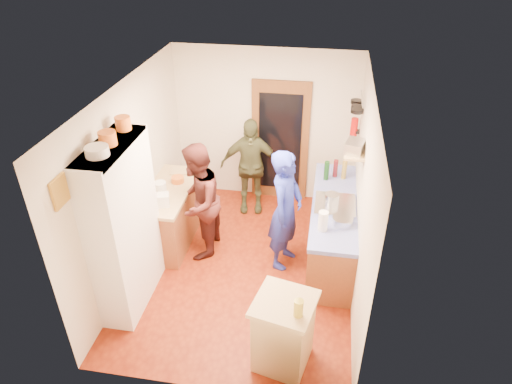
% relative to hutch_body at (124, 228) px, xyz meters
% --- Properties ---
extents(floor, '(3.00, 4.00, 0.02)m').
position_rel_hutch_body_xyz_m(floor, '(1.30, 0.80, -1.11)').
color(floor, maroon).
rests_on(floor, ground).
extents(ceiling, '(3.00, 4.00, 0.02)m').
position_rel_hutch_body_xyz_m(ceiling, '(1.30, 0.80, 1.51)').
color(ceiling, silver).
rests_on(ceiling, ground).
extents(wall_back, '(3.00, 0.02, 2.60)m').
position_rel_hutch_body_xyz_m(wall_back, '(1.30, 2.81, 0.20)').
color(wall_back, beige).
rests_on(wall_back, ground).
extents(wall_front, '(3.00, 0.02, 2.60)m').
position_rel_hutch_body_xyz_m(wall_front, '(1.30, -1.21, 0.20)').
color(wall_front, beige).
rests_on(wall_front, ground).
extents(wall_left, '(0.02, 4.00, 2.60)m').
position_rel_hutch_body_xyz_m(wall_left, '(-0.21, 0.80, 0.20)').
color(wall_left, beige).
rests_on(wall_left, ground).
extents(wall_right, '(0.02, 4.00, 2.60)m').
position_rel_hutch_body_xyz_m(wall_right, '(2.81, 0.80, 0.20)').
color(wall_right, beige).
rests_on(wall_right, ground).
extents(door_frame, '(0.95, 0.06, 2.10)m').
position_rel_hutch_body_xyz_m(door_frame, '(1.55, 2.77, -0.05)').
color(door_frame, brown).
rests_on(door_frame, ground).
extents(door_glass, '(0.70, 0.02, 1.70)m').
position_rel_hutch_body_xyz_m(door_glass, '(1.55, 2.74, -0.05)').
color(door_glass, black).
rests_on(door_glass, door_frame).
extents(hutch_body, '(0.40, 1.20, 2.20)m').
position_rel_hutch_body_xyz_m(hutch_body, '(0.00, 0.00, 0.00)').
color(hutch_body, white).
rests_on(hutch_body, ground).
extents(hutch_top_shelf, '(0.40, 1.14, 0.04)m').
position_rel_hutch_body_xyz_m(hutch_top_shelf, '(0.00, 0.00, 1.08)').
color(hutch_top_shelf, white).
rests_on(hutch_top_shelf, hutch_body).
extents(plate_stack, '(0.24, 0.24, 0.10)m').
position_rel_hutch_body_xyz_m(plate_stack, '(0.00, -0.26, 1.15)').
color(plate_stack, white).
rests_on(plate_stack, hutch_top_shelf).
extents(orange_pot_a, '(0.19, 0.19, 0.15)m').
position_rel_hutch_body_xyz_m(orange_pot_a, '(0.00, 0.00, 1.18)').
color(orange_pot_a, orange).
rests_on(orange_pot_a, hutch_top_shelf).
extents(orange_pot_b, '(0.18, 0.18, 0.16)m').
position_rel_hutch_body_xyz_m(orange_pot_b, '(0.00, 0.41, 1.18)').
color(orange_pot_b, orange).
rests_on(orange_pot_b, hutch_top_shelf).
extents(left_counter_base, '(0.60, 1.40, 0.85)m').
position_rel_hutch_body_xyz_m(left_counter_base, '(0.10, 1.25, -0.68)').
color(left_counter_base, brown).
rests_on(left_counter_base, ground).
extents(left_counter_top, '(0.64, 1.44, 0.05)m').
position_rel_hutch_body_xyz_m(left_counter_top, '(0.10, 1.25, -0.23)').
color(left_counter_top, tan).
rests_on(left_counter_top, left_counter_base).
extents(toaster, '(0.27, 0.22, 0.18)m').
position_rel_hutch_body_xyz_m(toaster, '(0.15, 0.82, -0.11)').
color(toaster, white).
rests_on(toaster, left_counter_top).
extents(kettle, '(0.19, 0.19, 0.19)m').
position_rel_hutch_body_xyz_m(kettle, '(0.05, 1.10, -0.10)').
color(kettle, white).
rests_on(kettle, left_counter_top).
extents(orange_bowl, '(0.22, 0.22, 0.08)m').
position_rel_hutch_body_xyz_m(orange_bowl, '(0.18, 1.47, -0.16)').
color(orange_bowl, orange).
rests_on(orange_bowl, left_counter_top).
extents(chopping_board, '(0.34, 0.28, 0.02)m').
position_rel_hutch_body_xyz_m(chopping_board, '(0.12, 1.77, -0.19)').
color(chopping_board, tan).
rests_on(chopping_board, left_counter_top).
extents(right_counter_base, '(0.60, 2.20, 0.84)m').
position_rel_hutch_body_xyz_m(right_counter_base, '(2.50, 1.30, -0.68)').
color(right_counter_base, brown).
rests_on(right_counter_base, ground).
extents(right_counter_top, '(0.62, 2.22, 0.06)m').
position_rel_hutch_body_xyz_m(right_counter_top, '(2.50, 1.30, -0.23)').
color(right_counter_top, '#0415AA').
rests_on(right_counter_top, right_counter_base).
extents(hob, '(0.55, 0.58, 0.04)m').
position_rel_hutch_body_xyz_m(hob, '(2.50, 1.21, -0.18)').
color(hob, silver).
rests_on(hob, right_counter_top).
extents(pot_on_hob, '(0.19, 0.19, 0.13)m').
position_rel_hutch_body_xyz_m(pot_on_hob, '(2.45, 1.23, -0.10)').
color(pot_on_hob, silver).
rests_on(pot_on_hob, hob).
extents(bottle_a, '(0.09, 0.09, 0.30)m').
position_rel_hutch_body_xyz_m(bottle_a, '(2.35, 1.92, -0.05)').
color(bottle_a, '#143F14').
rests_on(bottle_a, right_counter_top).
extents(bottle_b, '(0.08, 0.08, 0.28)m').
position_rel_hutch_body_xyz_m(bottle_b, '(2.48, 2.02, -0.06)').
color(bottle_b, '#591419').
rests_on(bottle_b, right_counter_top).
extents(bottle_c, '(0.08, 0.08, 0.29)m').
position_rel_hutch_body_xyz_m(bottle_c, '(2.61, 1.99, -0.06)').
color(bottle_c, olive).
rests_on(bottle_c, right_counter_top).
extents(paper_towel, '(0.15, 0.15, 0.27)m').
position_rel_hutch_body_xyz_m(paper_towel, '(2.35, 0.63, -0.07)').
color(paper_towel, white).
rests_on(paper_towel, right_counter_top).
extents(mixing_bowl, '(0.29, 0.29, 0.10)m').
position_rel_hutch_body_xyz_m(mixing_bowl, '(2.60, 0.79, -0.15)').
color(mixing_bowl, silver).
rests_on(mixing_bowl, right_counter_top).
extents(island_base, '(0.66, 0.66, 0.86)m').
position_rel_hutch_body_xyz_m(island_base, '(2.02, -0.71, -0.67)').
color(island_base, tan).
rests_on(island_base, ground).
extents(island_top, '(0.74, 0.74, 0.05)m').
position_rel_hutch_body_xyz_m(island_top, '(2.02, -0.71, -0.22)').
color(island_top, tan).
rests_on(island_top, island_base).
extents(cutting_board, '(0.40, 0.35, 0.02)m').
position_rel_hutch_body_xyz_m(cutting_board, '(1.98, -0.65, -0.21)').
color(cutting_board, white).
rests_on(cutting_board, island_top).
extents(oil_jar, '(0.12, 0.12, 0.20)m').
position_rel_hutch_body_xyz_m(oil_jar, '(2.17, -0.86, -0.09)').
color(oil_jar, '#AD9E2D').
rests_on(oil_jar, island_top).
extents(pan_rail, '(0.02, 0.65, 0.02)m').
position_rel_hutch_body_xyz_m(pan_rail, '(2.76, 2.33, 0.95)').
color(pan_rail, silver).
rests_on(pan_rail, wall_right).
extents(pan_hang_a, '(0.18, 0.18, 0.05)m').
position_rel_hutch_body_xyz_m(pan_hang_a, '(2.70, 2.15, 0.82)').
color(pan_hang_a, black).
rests_on(pan_hang_a, pan_rail).
extents(pan_hang_b, '(0.16, 0.16, 0.05)m').
position_rel_hutch_body_xyz_m(pan_hang_b, '(2.70, 2.35, 0.80)').
color(pan_hang_b, black).
rests_on(pan_hang_b, pan_rail).
extents(pan_hang_c, '(0.17, 0.17, 0.05)m').
position_rel_hutch_body_xyz_m(pan_hang_c, '(2.70, 2.55, 0.81)').
color(pan_hang_c, black).
rests_on(pan_hang_c, pan_rail).
extents(wall_shelf, '(0.26, 0.42, 0.03)m').
position_rel_hutch_body_xyz_m(wall_shelf, '(2.67, 1.25, 0.60)').
color(wall_shelf, tan).
rests_on(wall_shelf, wall_right).
extents(radio, '(0.29, 0.35, 0.15)m').
position_rel_hutch_body_xyz_m(radio, '(2.67, 1.25, 0.69)').
color(radio, silver).
rests_on(radio, wall_shelf).
extents(ext_bracket, '(0.06, 0.10, 0.04)m').
position_rel_hutch_body_xyz_m(ext_bracket, '(2.77, 2.50, 0.35)').
color(ext_bracket, black).
rests_on(ext_bracket, wall_right).
extents(fire_extinguisher, '(0.11, 0.11, 0.32)m').
position_rel_hutch_body_xyz_m(fire_extinguisher, '(2.71, 2.50, 0.40)').
color(fire_extinguisher, red).
rests_on(fire_extinguisher, wall_right).
extents(picture_frame, '(0.03, 0.25, 0.30)m').
position_rel_hutch_body_xyz_m(picture_frame, '(-0.18, -0.75, 0.95)').
color(picture_frame, gold).
rests_on(picture_frame, wall_left).
extents(person_hob, '(0.58, 0.73, 1.77)m').
position_rel_hutch_body_xyz_m(person_hob, '(1.87, 0.97, -0.22)').
color(person_hob, '#232FA2').
rests_on(person_hob, ground).
extents(person_left, '(0.66, 0.85, 1.74)m').
position_rel_hutch_body_xyz_m(person_left, '(0.64, 1.08, -0.23)').
color(person_left, '#421A17').
rests_on(person_left, ground).
extents(person_back, '(1.01, 0.54, 1.63)m').
position_rel_hutch_body_xyz_m(person_back, '(1.14, 2.28, -0.28)').
color(person_back, '#3E4125').
rests_on(person_back, ground).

